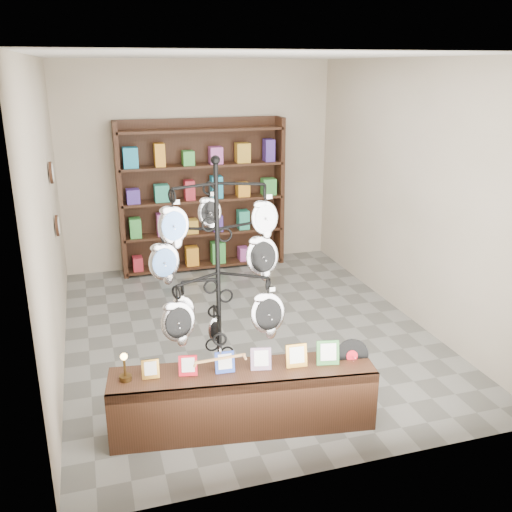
{
  "coord_description": "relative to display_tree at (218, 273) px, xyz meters",
  "views": [
    {
      "loc": [
        -1.62,
        -5.76,
        2.91
      ],
      "look_at": [
        -0.18,
        -1.0,
        1.24
      ],
      "focal_mm": 40.0,
      "sensor_mm": 36.0,
      "label": 1
    }
  ],
  "objects": [
    {
      "name": "ground",
      "position": [
        0.66,
        1.52,
        -1.31
      ],
      "size": [
        5.0,
        5.0,
        0.0
      ],
      "primitive_type": "plane",
      "color": "slate",
      "rests_on": "ground"
    },
    {
      "name": "room_envelope",
      "position": [
        0.66,
        1.52,
        0.54
      ],
      "size": [
        5.0,
        5.0,
        5.0
      ],
      "color": "#C2B39C",
      "rests_on": "ground"
    },
    {
      "name": "display_tree",
      "position": [
        0.0,
        0.0,
        0.0
      ],
      "size": [
        1.16,
        0.98,
        2.26
      ],
      "rotation": [
        0.0,
        0.0,
        -0.04
      ],
      "color": "black",
      "rests_on": "ground"
    },
    {
      "name": "front_shelf",
      "position": [
        0.13,
        -0.26,
        -1.04
      ],
      "size": [
        2.22,
        0.74,
        0.77
      ],
      "rotation": [
        0.0,
        0.0,
        -0.14
      ],
      "color": "black",
      "rests_on": "ground"
    },
    {
      "name": "back_shelving",
      "position": [
        0.66,
        3.82,
        -0.28
      ],
      "size": [
        2.42,
        0.36,
        2.2
      ],
      "color": "black",
      "rests_on": "ground"
    },
    {
      "name": "wall_clocks",
      "position": [
        -1.31,
        2.32,
        0.19
      ],
      "size": [
        0.03,
        0.24,
        0.84
      ],
      "color": "black",
      "rests_on": "ground"
    }
  ]
}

